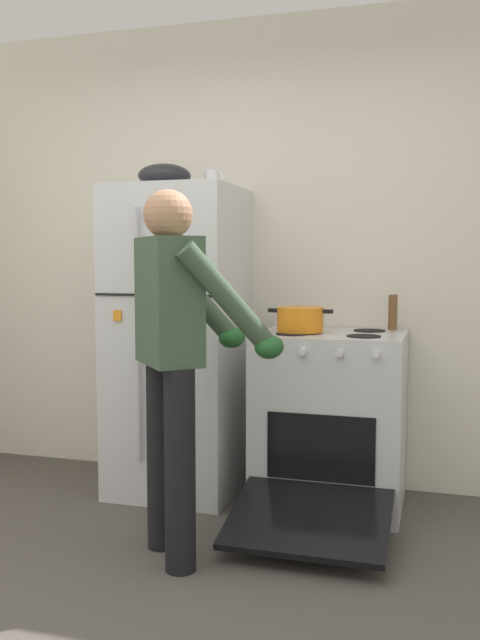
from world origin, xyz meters
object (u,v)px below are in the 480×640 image
Objects in this scene: red_pot at (300,319)px; pepper_mill at (393,312)px; coffee_mug at (212,179)px; person_cook at (177,342)px; refrigerator at (179,341)px; mixing_bowl at (164,176)px; stove_range at (330,421)px.

pepper_mill reaches higher than red_pot.
coffee_mug is at bearing 169.13° from red_pot.
pepper_mill is (0.84, 1.06, 0.07)m from person_cook.
refrigerator is 4.95× the size of red_pot.
red_pot is at bearing -3.65° from mixing_bowl.
mixing_bowl reaches higher than coffee_mug.
stove_range is at bearing 57.42° from person_cook.
pepper_mill is (0.46, 0.25, 0.03)m from red_pot.
red_pot is (0.38, 0.81, 0.04)m from person_cook.
red_pot is 0.93m from coffee_mug.
red_pot is (0.70, -0.05, 0.14)m from refrigerator.
pepper_mill reaches higher than stove_range.
coffee_mug is at bearing 174.30° from stove_range.
red_pot is at bearing -168.65° from stove_range.
mixing_bowl reaches higher than pepper_mill.
mixing_bowl is (-0.41, 0.86, 0.82)m from person_cook.
refrigerator is 0.95m from stove_range.
mixing_bowl is (-0.78, 0.05, 0.78)m from red_pot.
refrigerator is 15.23× the size of coffee_mug.
refrigerator is at bearing -0.22° from mixing_bowl.
refrigerator is 0.72m from red_pot.
coffee_mug is (-0.15, 0.91, 0.80)m from person_cook.
person_cook is at bearing -64.51° from mixing_bowl.
refrigerator reaches higher than person_cook.
mixing_bowl is (-0.26, -0.05, 0.02)m from coffee_mug.
red_pot is 3.07× the size of coffee_mug.
person_cook is at bearing -69.02° from refrigerator.
refrigerator is 1.19m from pepper_mill.
person_cook is at bearing -122.58° from stove_range.
coffee_mug is 0.59× the size of pepper_mill.
red_pot is 1.11m from mixing_bowl.
mixing_bowl is at bearing 179.78° from refrigerator.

